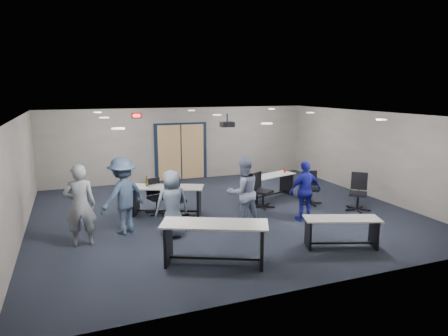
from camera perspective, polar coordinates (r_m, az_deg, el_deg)
name	(u,v)px	position (r m, az deg, el deg)	size (l,w,h in m)	color
floor	(224,213)	(11.13, -0.06, -6.42)	(10.00, 10.00, 0.00)	black
back_wall	(181,144)	(15.03, -6.22, 3.42)	(10.00, 0.04, 2.70)	gray
front_wall	(320,212)	(6.90, 13.49, -6.13)	(10.00, 0.04, 2.70)	gray
left_wall	(18,180)	(10.18, -27.37, -1.51)	(0.04, 9.00, 2.70)	gray
right_wall	(372,154)	(13.40, 20.35, 1.83)	(0.04, 9.00, 2.70)	gray
ceiling	(224,115)	(10.63, -0.06, 7.59)	(10.00, 9.00, 0.04)	white
double_door	(181,152)	(15.04, -6.16, 2.27)	(2.00, 0.07, 2.20)	black
exit_sign	(136,116)	(14.55, -12.40, 7.32)	(0.32, 0.07, 0.18)	black
ceiling_projector	(227,124)	(11.22, 0.46, 6.27)	(0.35, 0.32, 0.37)	black
ceiling_can_lights	(220,115)	(10.86, -0.54, 7.51)	(6.24, 5.74, 0.02)	silver
table_front_left	(215,236)	(7.85, -1.36, -9.70)	(2.15, 1.49, 0.83)	#B3B1A9
table_front_right	(341,227)	(9.05, 16.43, -8.12)	(1.70, 1.05, 0.65)	#B3B1A9
table_back_left	(167,195)	(10.94, -8.18, -3.86)	(2.05, 1.38, 1.08)	#B3B1A9
table_back_right	(270,182)	(12.59, 6.55, -2.04)	(1.89, 1.13, 0.85)	#B3B1A9
chair_back_a	(157,197)	(11.11, -9.58, -4.04)	(0.60, 0.60, 0.96)	black
chair_back_b	(176,199)	(10.65, -6.94, -4.37)	(0.66, 0.66, 1.05)	black
chair_back_c	(263,190)	(11.55, 5.63, -3.19)	(0.64, 0.64, 1.02)	black
chair_back_d	(311,188)	(12.11, 12.28, -2.81)	(0.62, 0.62, 0.98)	black
chair_loose_right	(358,192)	(11.82, 18.64, -3.30)	(0.67, 0.67, 1.06)	black
person_gray	(80,205)	(9.18, -19.87, -5.04)	(0.66, 0.44, 1.82)	gray
person_plaid	(172,204)	(9.26, -7.44, -5.10)	(0.77, 0.50, 1.58)	slate
person_lightblue	(243,192)	(9.83, 2.75, -3.47)	(0.86, 0.67, 1.76)	#96A0C6
person_navy	(305,191)	(10.51, 11.52, -3.25)	(0.92, 0.38, 1.58)	#1C1E9F
person_back	(123,195)	(9.69, -14.21, -3.82)	(1.18, 0.68, 1.83)	#374863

